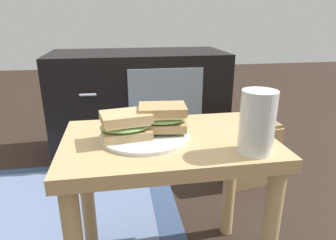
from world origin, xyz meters
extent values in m
cube|color=tan|center=(0.00, 0.00, 0.44)|extent=(0.56, 0.36, 0.04)
cylinder|color=tan|center=(0.25, -0.14, 0.21)|extent=(0.04, 0.04, 0.43)
cylinder|color=tan|center=(-0.25, 0.14, 0.21)|extent=(0.04, 0.04, 0.43)
cylinder|color=tan|center=(0.25, 0.14, 0.21)|extent=(0.04, 0.04, 0.43)
cube|color=black|center=(-0.01, 0.95, 0.29)|extent=(0.96, 0.44, 0.58)
cube|color=#8C9EA8|center=(0.11, 0.72, 0.30)|extent=(0.38, 0.01, 0.44)
cylinder|color=silver|center=(-0.27, 0.72, 0.41)|extent=(0.08, 0.01, 0.01)
cylinder|color=silver|center=(-0.27, 0.72, 0.19)|extent=(0.08, 0.01, 0.01)
cube|color=#384C72|center=(-0.47, 0.42, 0.00)|extent=(1.12, 0.73, 0.01)
cube|color=slate|center=(-0.47, 0.42, 0.01)|extent=(0.91, 0.60, 0.00)
cylinder|color=silver|center=(-0.06, 0.01, 0.47)|extent=(0.24, 0.24, 0.01)
cube|color=tan|center=(-0.11, 0.00, 0.48)|extent=(0.13, 0.10, 0.02)
ellipsoid|color=#8CB260|center=(-0.11, 0.00, 0.50)|extent=(0.14, 0.11, 0.02)
cube|color=beige|center=(-0.11, 0.00, 0.51)|extent=(0.13, 0.10, 0.01)
cube|color=tan|center=(-0.11, 0.00, 0.53)|extent=(0.14, 0.11, 0.02)
cube|color=tan|center=(-0.01, 0.02, 0.49)|extent=(0.13, 0.10, 0.02)
ellipsoid|color=#8CB260|center=(-0.01, 0.02, 0.51)|extent=(0.14, 0.11, 0.02)
cube|color=beige|center=(-0.01, 0.02, 0.52)|extent=(0.12, 0.09, 0.01)
cube|color=tan|center=(-0.01, 0.02, 0.53)|extent=(0.13, 0.10, 0.02)
cylinder|color=silver|center=(0.19, -0.12, 0.54)|extent=(0.08, 0.08, 0.15)
cylinder|color=#C67219|center=(0.19, -0.12, 0.52)|extent=(0.07, 0.07, 0.12)
cylinder|color=white|center=(0.19, -0.12, 0.59)|extent=(0.07, 0.07, 0.01)
cube|color=tan|center=(0.48, 0.47, 0.14)|extent=(0.26, 0.16, 0.28)
cube|color=#987950|center=(0.48, 0.47, 0.29)|extent=(0.24, 0.14, 0.03)
camera|label=1|loc=(-0.12, -0.73, 0.77)|focal=31.92mm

